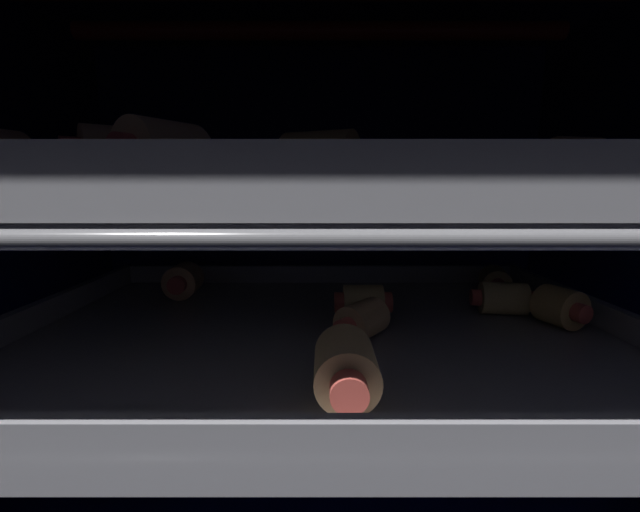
{
  "coord_description": "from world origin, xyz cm",
  "views": [
    {
      "loc": [
        -0.05,
        -30.04,
        24.36
      ],
      "look_at": [
        0.0,
        0.22,
        19.39
      ],
      "focal_mm": 23.48,
      "sensor_mm": 36.0,
      "label": 1
    }
  ],
  "objects_px": {
    "pig_in_blanket_lower_0": "(346,367)",
    "pig_in_blanket_upper_6": "(123,157)",
    "oven_rack_lower": "(320,346)",
    "pig_in_blanket_upper_4": "(164,154)",
    "pig_in_blanket_lower_6": "(495,281)",
    "pig_in_blanket_upper_3": "(510,164)",
    "baking_tray_upper": "(320,194)",
    "pig_in_blanket_lower_5": "(363,302)",
    "baking_tray_lower": "(320,333)",
    "pig_in_blanket_lower_4": "(559,307)",
    "pig_in_blanket_upper_1": "(575,162)",
    "pig_in_blanket_lower_1": "(503,298)",
    "pig_in_blanket_lower_2": "(362,320)",
    "pig_in_blanket_upper_2": "(467,172)",
    "oven_rack_upper": "(320,209)",
    "pig_in_blanket_lower_3": "(183,280)",
    "pig_in_blanket_upper_0": "(316,159)"
  },
  "relations": [
    {
      "from": "pig_in_blanket_upper_2",
      "to": "pig_in_blanket_upper_3",
      "type": "distance_m",
      "value": 0.07
    },
    {
      "from": "pig_in_blanket_lower_5",
      "to": "pig_in_blanket_lower_0",
      "type": "bearing_deg",
      "value": -99.64
    },
    {
      "from": "pig_in_blanket_upper_3",
      "to": "pig_in_blanket_upper_6",
      "type": "height_order",
      "value": "pig_in_blanket_upper_6"
    },
    {
      "from": "oven_rack_upper",
      "to": "baking_tray_lower",
      "type": "bearing_deg",
      "value": -90.0
    },
    {
      "from": "pig_in_blanket_lower_1",
      "to": "pig_in_blanket_lower_2",
      "type": "bearing_deg",
      "value": -155.35
    },
    {
      "from": "oven_rack_lower",
      "to": "baking_tray_lower",
      "type": "xyz_separation_m",
      "value": [
        0.0,
        0.0,
        0.01
      ]
    },
    {
      "from": "pig_in_blanket_upper_3",
      "to": "pig_in_blanket_upper_2",
      "type": "bearing_deg",
      "value": 94.73
    },
    {
      "from": "pig_in_blanket_lower_4",
      "to": "pig_in_blanket_upper_4",
      "type": "bearing_deg",
      "value": -152.69
    },
    {
      "from": "pig_in_blanket_lower_1",
      "to": "baking_tray_upper",
      "type": "relative_size",
      "value": 0.12
    },
    {
      "from": "baking_tray_upper",
      "to": "pig_in_blanket_lower_4",
      "type": "bearing_deg",
      "value": 2.03
    },
    {
      "from": "pig_in_blanket_lower_0",
      "to": "pig_in_blanket_lower_1",
      "type": "bearing_deg",
      "value": 45.11
    },
    {
      "from": "pig_in_blanket_lower_6",
      "to": "baking_tray_lower",
      "type": "bearing_deg",
      "value": -149.76
    },
    {
      "from": "pig_in_blanket_lower_4",
      "to": "oven_rack_upper",
      "type": "xyz_separation_m",
      "value": [
        -0.18,
        -0.01,
        0.07
      ]
    },
    {
      "from": "baking_tray_lower",
      "to": "pig_in_blanket_lower_4",
      "type": "xyz_separation_m",
      "value": [
        0.18,
        0.01,
        0.02
      ]
    },
    {
      "from": "baking_tray_lower",
      "to": "pig_in_blanket_lower_4",
      "type": "height_order",
      "value": "pig_in_blanket_lower_4"
    },
    {
      "from": "oven_rack_upper",
      "to": "pig_in_blanket_upper_1",
      "type": "bearing_deg",
      "value": -13.71
    },
    {
      "from": "pig_in_blanket_lower_4",
      "to": "pig_in_blanket_upper_6",
      "type": "bearing_deg",
      "value": -167.44
    },
    {
      "from": "baking_tray_upper",
      "to": "pig_in_blanket_upper_6",
      "type": "height_order",
      "value": "pig_in_blanket_upper_6"
    },
    {
      "from": "baking_tray_upper",
      "to": "pig_in_blanket_upper_0",
      "type": "height_order",
      "value": "pig_in_blanket_upper_0"
    },
    {
      "from": "oven_rack_lower",
      "to": "pig_in_blanket_upper_0",
      "type": "distance_m",
      "value": 0.14
    },
    {
      "from": "oven_rack_lower",
      "to": "baking_tray_lower",
      "type": "relative_size",
      "value": 1.12
    },
    {
      "from": "baking_tray_lower",
      "to": "pig_in_blanket_lower_1",
      "type": "xyz_separation_m",
      "value": [
        0.15,
        0.04,
        0.02
      ]
    },
    {
      "from": "pig_in_blanket_lower_5",
      "to": "pig_in_blanket_upper_0",
      "type": "distance_m",
      "value": 0.13
    },
    {
      "from": "pig_in_blanket_lower_6",
      "to": "pig_in_blanket_upper_1",
      "type": "xyz_separation_m",
      "value": [
        -0.02,
        -0.14,
        0.11
      ]
    },
    {
      "from": "pig_in_blanket_upper_1",
      "to": "pig_in_blanket_upper_2",
      "type": "relative_size",
      "value": 0.96
    },
    {
      "from": "baking_tray_lower",
      "to": "pig_in_blanket_upper_2",
      "type": "xyz_separation_m",
      "value": [
        0.13,
        0.08,
        0.12
      ]
    },
    {
      "from": "oven_rack_lower",
      "to": "pig_in_blanket_upper_4",
      "type": "bearing_deg",
      "value": -118.34
    },
    {
      "from": "baking_tray_lower",
      "to": "baking_tray_upper",
      "type": "distance_m",
      "value": 0.1
    },
    {
      "from": "pig_in_blanket_lower_5",
      "to": "pig_in_blanket_upper_2",
      "type": "bearing_deg",
      "value": 30.1
    },
    {
      "from": "oven_rack_lower",
      "to": "pig_in_blanket_lower_3",
      "type": "distance_m",
      "value": 0.16
    },
    {
      "from": "pig_in_blanket_upper_0",
      "to": "pig_in_blanket_upper_3",
      "type": "distance_m",
      "value": 0.15
    },
    {
      "from": "pig_in_blanket_upper_4",
      "to": "pig_in_blanket_lower_0",
      "type": "bearing_deg",
      "value": 12.46
    },
    {
      "from": "pig_in_blanket_lower_3",
      "to": "pig_in_blanket_upper_3",
      "type": "height_order",
      "value": "pig_in_blanket_upper_3"
    },
    {
      "from": "oven_rack_lower",
      "to": "pig_in_blanket_lower_5",
      "type": "relative_size",
      "value": 10.7
    },
    {
      "from": "pig_in_blanket_lower_0",
      "to": "pig_in_blanket_upper_6",
      "type": "bearing_deg",
      "value": 159.92
    },
    {
      "from": "pig_in_blanket_lower_5",
      "to": "baking_tray_lower",
      "type": "bearing_deg",
      "value": -147.84
    },
    {
      "from": "pig_in_blanket_lower_0",
      "to": "pig_in_blanket_upper_6",
      "type": "height_order",
      "value": "pig_in_blanket_upper_6"
    },
    {
      "from": "pig_in_blanket_lower_4",
      "to": "pig_in_blanket_upper_1",
      "type": "xyz_separation_m",
      "value": [
        -0.03,
        -0.04,
        0.1
      ]
    },
    {
      "from": "pig_in_blanket_upper_2",
      "to": "pig_in_blanket_upper_4",
      "type": "xyz_separation_m",
      "value": [
        -0.2,
        -0.2,
        0.0
      ]
    },
    {
      "from": "pig_in_blanket_lower_0",
      "to": "pig_in_blanket_upper_1",
      "type": "bearing_deg",
      "value": 24.63
    },
    {
      "from": "pig_in_blanket_lower_3",
      "to": "pig_in_blanket_upper_6",
      "type": "xyz_separation_m",
      "value": [
        0.02,
        -0.15,
        0.11
      ]
    },
    {
      "from": "baking_tray_upper",
      "to": "pig_in_blanket_upper_6",
      "type": "bearing_deg",
      "value": -152.06
    },
    {
      "from": "oven_rack_lower",
      "to": "pig_in_blanket_upper_3",
      "type": "xyz_separation_m",
      "value": [
        0.14,
        0.01,
        0.13
      ]
    },
    {
      "from": "pig_in_blanket_lower_2",
      "to": "pig_in_blanket_lower_3",
      "type": "bearing_deg",
      "value": 144.95
    },
    {
      "from": "pig_in_blanket_lower_5",
      "to": "pig_in_blanket_upper_1",
      "type": "relative_size",
      "value": 0.83
    },
    {
      "from": "pig_in_blanket_lower_6",
      "to": "pig_in_blanket_upper_3",
      "type": "distance_m",
      "value": 0.15
    },
    {
      "from": "pig_in_blanket_upper_1",
      "to": "baking_tray_upper",
      "type": "bearing_deg",
      "value": 166.29
    },
    {
      "from": "pig_in_blanket_upper_3",
      "to": "pig_in_blanket_lower_0",
      "type": "bearing_deg",
      "value": -138.31
    },
    {
      "from": "oven_rack_lower",
      "to": "pig_in_blanket_lower_4",
      "type": "height_order",
      "value": "pig_in_blanket_lower_4"
    },
    {
      "from": "pig_in_blanket_upper_1",
      "to": "pig_in_blanket_upper_6",
      "type": "relative_size",
      "value": 0.91
    }
  ]
}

